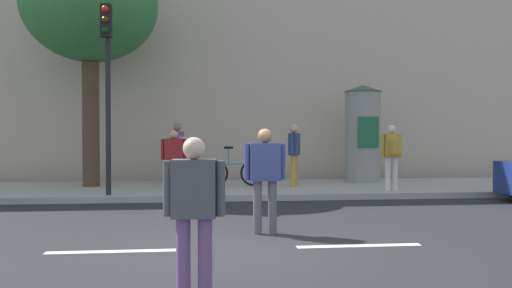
{
  "coord_description": "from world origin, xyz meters",
  "views": [
    {
      "loc": [
        -0.53,
        -7.23,
        1.61
      ],
      "look_at": [
        0.45,
        2.0,
        1.41
      ],
      "focal_mm": 36.75,
      "sensor_mm": 36.0,
      "label": 1
    }
  ],
  "objects_px": {
    "pedestrian_with_backpack": "(265,172)",
    "pedestrian_in_dark_shirt": "(178,147)",
    "pedestrian_tallest": "(194,205)",
    "bicycle_leaning": "(234,172)",
    "street_tree": "(90,7)",
    "pedestrian_in_light_jacket": "(294,150)",
    "pedestrian_near_pole": "(392,151)",
    "pedestrian_with_bag": "(174,155)",
    "poster_column": "(363,133)",
    "traffic_light": "(107,68)"
  },
  "relations": [
    {
      "from": "pedestrian_with_backpack",
      "to": "pedestrian_with_bag",
      "type": "relative_size",
      "value": 1.1
    },
    {
      "from": "pedestrian_tallest",
      "to": "pedestrian_in_dark_shirt",
      "type": "bearing_deg",
      "value": 93.31
    },
    {
      "from": "pedestrian_with_backpack",
      "to": "pedestrian_tallest",
      "type": "relative_size",
      "value": 1.07
    },
    {
      "from": "traffic_light",
      "to": "pedestrian_in_dark_shirt",
      "type": "distance_m",
      "value": 3.92
    },
    {
      "from": "poster_column",
      "to": "street_tree",
      "type": "distance_m",
      "value": 8.54
    },
    {
      "from": "pedestrian_with_backpack",
      "to": "pedestrian_in_dark_shirt",
      "type": "bearing_deg",
      "value": 103.01
    },
    {
      "from": "street_tree",
      "to": "pedestrian_near_pole",
      "type": "distance_m",
      "value": 8.93
    },
    {
      "from": "pedestrian_with_bag",
      "to": "street_tree",
      "type": "bearing_deg",
      "value": 151.04
    },
    {
      "from": "pedestrian_near_pole",
      "to": "street_tree",
      "type": "bearing_deg",
      "value": 166.96
    },
    {
      "from": "pedestrian_with_backpack",
      "to": "pedestrian_near_pole",
      "type": "distance_m",
      "value": 5.99
    },
    {
      "from": "pedestrian_with_backpack",
      "to": "pedestrian_tallest",
      "type": "distance_m",
      "value": 3.37
    },
    {
      "from": "street_tree",
      "to": "pedestrian_with_bag",
      "type": "distance_m",
      "value": 4.78
    },
    {
      "from": "pedestrian_in_dark_shirt",
      "to": "street_tree",
      "type": "bearing_deg",
      "value": -159.27
    },
    {
      "from": "poster_column",
      "to": "pedestrian_in_light_jacket",
      "type": "distance_m",
      "value": 2.58
    },
    {
      "from": "pedestrian_with_backpack",
      "to": "pedestrian_in_dark_shirt",
      "type": "relative_size",
      "value": 0.96
    },
    {
      "from": "pedestrian_near_pole",
      "to": "bicycle_leaning",
      "type": "distance_m",
      "value": 4.21
    },
    {
      "from": "street_tree",
      "to": "bicycle_leaning",
      "type": "height_order",
      "value": "street_tree"
    },
    {
      "from": "pedestrian_with_bag",
      "to": "pedestrian_in_dark_shirt",
      "type": "xyz_separation_m",
      "value": [
        0.01,
        2.15,
        0.14
      ]
    },
    {
      "from": "pedestrian_tallest",
      "to": "pedestrian_in_light_jacket",
      "type": "height_order",
      "value": "pedestrian_in_light_jacket"
    },
    {
      "from": "street_tree",
      "to": "pedestrian_tallest",
      "type": "height_order",
      "value": "street_tree"
    },
    {
      "from": "pedestrian_near_pole",
      "to": "poster_column",
      "type": "bearing_deg",
      "value": 90.45
    },
    {
      "from": "poster_column",
      "to": "pedestrian_in_dark_shirt",
      "type": "xyz_separation_m",
      "value": [
        -5.49,
        0.32,
        -0.42
      ]
    },
    {
      "from": "pedestrian_with_backpack",
      "to": "pedestrian_with_bag",
      "type": "height_order",
      "value": "pedestrian_with_backpack"
    },
    {
      "from": "poster_column",
      "to": "pedestrian_tallest",
      "type": "bearing_deg",
      "value": -115.67
    },
    {
      "from": "traffic_light",
      "to": "pedestrian_in_dark_shirt",
      "type": "relative_size",
      "value": 2.53
    },
    {
      "from": "poster_column",
      "to": "pedestrian_in_dark_shirt",
      "type": "relative_size",
      "value": 1.66
    },
    {
      "from": "pedestrian_in_light_jacket",
      "to": "pedestrian_with_bag",
      "type": "xyz_separation_m",
      "value": [
        -3.23,
        -0.7,
        -0.08
      ]
    },
    {
      "from": "pedestrian_tallest",
      "to": "traffic_light",
      "type": "bearing_deg",
      "value": 105.81
    },
    {
      "from": "street_tree",
      "to": "pedestrian_tallest",
      "type": "xyz_separation_m",
      "value": [
        2.92,
        -9.61,
        -4.13
      ]
    },
    {
      "from": "traffic_light",
      "to": "pedestrian_tallest",
      "type": "distance_m",
      "value": 8.0
    },
    {
      "from": "pedestrian_tallest",
      "to": "bicycle_leaning",
      "type": "xyz_separation_m",
      "value": [
        0.97,
        9.2,
        -0.37
      ]
    },
    {
      "from": "pedestrian_with_backpack",
      "to": "bicycle_leaning",
      "type": "xyz_separation_m",
      "value": [
        -0.11,
        6.01,
        -0.46
      ]
    },
    {
      "from": "traffic_light",
      "to": "poster_column",
      "type": "height_order",
      "value": "traffic_light"
    },
    {
      "from": "pedestrian_with_bag",
      "to": "pedestrian_in_dark_shirt",
      "type": "bearing_deg",
      "value": 89.68
    },
    {
      "from": "pedestrian_with_backpack",
      "to": "pedestrian_in_dark_shirt",
      "type": "height_order",
      "value": "pedestrian_in_dark_shirt"
    },
    {
      "from": "pedestrian_near_pole",
      "to": "bicycle_leaning",
      "type": "height_order",
      "value": "pedestrian_near_pole"
    },
    {
      "from": "pedestrian_in_dark_shirt",
      "to": "pedestrian_near_pole",
      "type": "distance_m",
      "value": 6.13
    },
    {
      "from": "pedestrian_with_bag",
      "to": "bicycle_leaning",
      "type": "bearing_deg",
      "value": 28.46
    },
    {
      "from": "poster_column",
      "to": "pedestrian_tallest",
      "type": "distance_m",
      "value": 11.3
    },
    {
      "from": "pedestrian_tallest",
      "to": "pedestrian_in_dark_shirt",
      "type": "distance_m",
      "value": 10.51
    },
    {
      "from": "street_tree",
      "to": "bicycle_leaning",
      "type": "xyz_separation_m",
      "value": [
        3.89,
        -0.41,
        -4.51
      ]
    },
    {
      "from": "bicycle_leaning",
      "to": "pedestrian_with_backpack",
      "type": "bearing_deg",
      "value": -88.99
    },
    {
      "from": "pedestrian_tallest",
      "to": "poster_column",
      "type": "bearing_deg",
      "value": 64.33
    },
    {
      "from": "street_tree",
      "to": "pedestrian_in_light_jacket",
      "type": "bearing_deg",
      "value": -5.88
    },
    {
      "from": "pedestrian_near_pole",
      "to": "pedestrian_tallest",
      "type": "bearing_deg",
      "value": -122.16
    },
    {
      "from": "pedestrian_with_backpack",
      "to": "pedestrian_in_light_jacket",
      "type": "xyz_separation_m",
      "value": [
        1.53,
        5.85,
        0.15
      ]
    },
    {
      "from": "street_tree",
      "to": "pedestrian_in_light_jacket",
      "type": "height_order",
      "value": "street_tree"
    },
    {
      "from": "pedestrian_tallest",
      "to": "bicycle_leaning",
      "type": "bearing_deg",
      "value": 83.96
    },
    {
      "from": "pedestrian_tallest",
      "to": "pedestrian_near_pole",
      "type": "xyz_separation_m",
      "value": [
        4.9,
        7.8,
        0.22
      ]
    },
    {
      "from": "pedestrian_in_dark_shirt",
      "to": "pedestrian_near_pole",
      "type": "bearing_deg",
      "value": -26.0
    }
  ]
}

